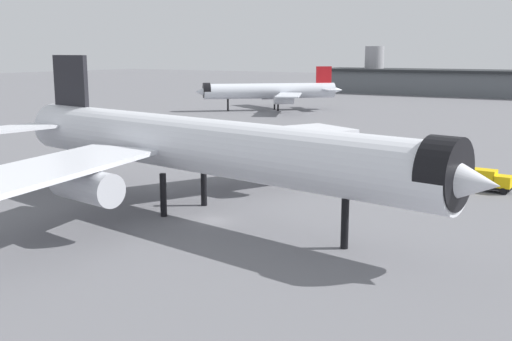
% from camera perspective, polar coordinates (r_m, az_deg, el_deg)
% --- Properties ---
extents(ground, '(900.00, 900.00, 0.00)m').
position_cam_1_polar(ground, '(71.26, -3.93, -4.64)').
color(ground, slate).
extents(airliner_near_gate, '(69.52, 63.04, 18.66)m').
position_cam_1_polar(airliner_near_gate, '(72.33, -5.36, 2.24)').
color(airliner_near_gate, silver).
rests_on(airliner_near_gate, ground).
extents(airliner_far_taxiway, '(41.04, 39.96, 14.28)m').
position_cam_1_polar(airliner_far_taxiway, '(203.61, 1.37, 7.37)').
color(airliner_far_taxiway, silver).
rests_on(airliner_far_taxiway, ground).
extents(terminal_building, '(166.61, 33.45, 21.54)m').
position_cam_1_polar(terminal_building, '(285.17, 21.83, 7.54)').
color(terminal_building, slate).
rests_on(terminal_building, ground).
extents(service_truck_front, '(5.53, 2.65, 3.00)m').
position_cam_1_polar(service_truck_front, '(91.28, 20.90, -0.84)').
color(service_truck_front, black).
rests_on(service_truck_front, ground).
extents(traffic_cone_near_nose, '(0.55, 0.55, 0.69)m').
position_cam_1_polar(traffic_cone_near_nose, '(104.85, 10.50, 0.47)').
color(traffic_cone_near_nose, '#F2600C').
rests_on(traffic_cone_near_nose, ground).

